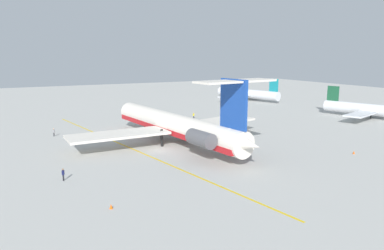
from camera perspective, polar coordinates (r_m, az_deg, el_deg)
ground at (r=65.67m, az=-5.20°, el=-3.91°), size 298.29×298.29×0.00m
main_jetliner at (r=69.08m, az=-2.35°, el=-0.05°), size 45.54×40.31×13.27m
airliner_far_left at (r=138.13m, az=8.41°, el=4.93°), size 28.02×28.03×8.50m
airliner_mid_left at (r=107.71m, az=26.71°, el=2.10°), size 26.36×26.41×8.03m
ground_crew_near_nose at (r=52.48m, az=-19.56°, el=-7.11°), size 0.28×0.39×1.75m
ground_crew_near_tail at (r=96.60m, az=0.26°, el=1.60°), size 0.27×0.42×1.68m
ground_crew_portside at (r=96.72m, az=-3.69°, el=1.61°), size 0.28×0.39×1.73m
ground_crew_starboard at (r=81.24m, az=-20.87°, el=-0.93°), size 0.27×0.43×1.69m
safety_cone_nose at (r=42.29m, az=-12.58°, el=-12.36°), size 0.40×0.40×0.55m
safety_cone_wingtip at (r=68.65m, az=24.04°, el=-3.95°), size 0.40×0.40×0.55m
taxiway_centreline at (r=67.85m, az=-9.75°, el=-3.54°), size 74.90×13.49×0.01m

